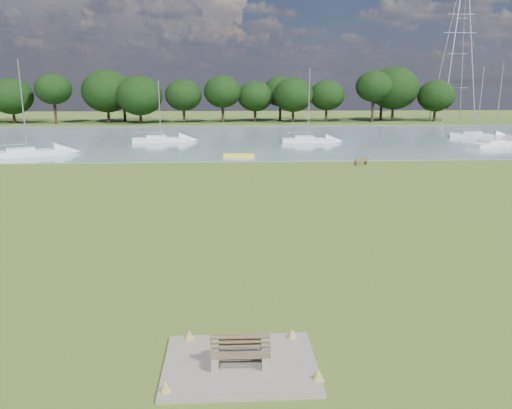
{
  "coord_description": "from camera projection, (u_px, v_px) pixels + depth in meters",
  "views": [
    {
      "loc": [
        -0.26,
        -26.31,
        7.63
      ],
      "look_at": [
        1.11,
        -2.0,
        1.63
      ],
      "focal_mm": 35.0,
      "sensor_mm": 36.0,
      "label": 1
    }
  ],
  "objects": [
    {
      "name": "sailboat_0",
      "position": [
        307.0,
        138.0,
        63.87
      ],
      "size": [
        6.74,
        1.95,
        9.19
      ],
      "rotation": [
        0.0,
        0.0,
        -0.01
      ],
      "color": "silver",
      "rests_on": "river"
    },
    {
      "name": "concrete_pad",
      "position": [
        240.0,
        364.0,
        13.76
      ],
      "size": [
        4.2,
        3.2,
        0.1
      ],
      "primitive_type": "cube",
      "color": "gray",
      "rests_on": "ground"
    },
    {
      "name": "sailboat_3",
      "position": [
        27.0,
        151.0,
        52.3
      ],
      "size": [
        8.13,
        5.33,
        9.8
      ],
      "rotation": [
        0.0,
        0.0,
        0.43
      ],
      "color": "silver",
      "rests_on": "river"
    },
    {
      "name": "riverbank_bench",
      "position": [
        361.0,
        161.0,
        46.72
      ],
      "size": [
        1.33,
        0.8,
        0.79
      ],
      "rotation": [
        0.0,
        0.0,
        0.35
      ],
      "color": "brown",
      "rests_on": "ground"
    },
    {
      "name": "tree_line",
      "position": [
        158.0,
        90.0,
        91.08
      ],
      "size": [
        116.61,
        8.5,
        10.28
      ],
      "color": "black",
      "rests_on": "far_bank"
    },
    {
      "name": "bench_pair",
      "position": [
        240.0,
        351.0,
        13.66
      ],
      "size": [
        1.64,
        0.98,
        0.88
      ],
      "rotation": [
        0.0,
        0.0,
        -0.01
      ],
      "color": "gray",
      "rests_on": "concrete_pad"
    },
    {
      "name": "sailboat_4",
      "position": [
        494.0,
        142.0,
        60.28
      ],
      "size": [
        7.98,
        5.23,
        9.84
      ],
      "rotation": [
        0.0,
        0.0,
        0.43
      ],
      "color": "silver",
      "rests_on": "river"
    },
    {
      "name": "sailboat_5",
      "position": [
        476.0,
        134.0,
        69.39
      ],
      "size": [
        7.23,
        4.48,
        9.58
      ],
      "rotation": [
        0.0,
        0.0,
        -0.39
      ],
      "color": "silver",
      "rests_on": "river"
    },
    {
      "name": "far_bank",
      "position": [
        229.0,
        122.0,
        97.14
      ],
      "size": [
        220.0,
        20.0,
        0.4
      ],
      "primitive_type": "cube",
      "color": "#4C6626",
      "rests_on": "ground"
    },
    {
      "name": "pylon",
      "position": [
        460.0,
        30.0,
        93.49
      ],
      "size": [
        6.31,
        4.42,
        27.04
      ],
      "color": "#8E929B",
      "rests_on": "far_bank"
    },
    {
      "name": "kayak",
      "position": [
        239.0,
        155.0,
        51.8
      ],
      "size": [
        3.27,
        1.23,
        0.32
      ],
      "primitive_type": "cube",
      "rotation": [
        0.0,
        0.0,
        -0.16
      ],
      "color": "yellow",
      "rests_on": "river"
    },
    {
      "name": "river",
      "position": [
        230.0,
        139.0,
        68.06
      ],
      "size": [
        220.0,
        40.0,
        0.1
      ],
      "primitive_type": "cube",
      "color": "slate",
      "rests_on": "ground"
    },
    {
      "name": "sailboat_1",
      "position": [
        160.0,
        138.0,
        64.56
      ],
      "size": [
        7.32,
        2.6,
        7.68
      ],
      "rotation": [
        0.0,
        0.0,
        0.08
      ],
      "color": "silver",
      "rests_on": "river"
    },
    {
      "name": "ground",
      "position": [
        234.0,
        225.0,
        27.35
      ],
      "size": [
        220.0,
        220.0,
        0.0
      ],
      "primitive_type": "plane",
      "color": "olive"
    }
  ]
}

